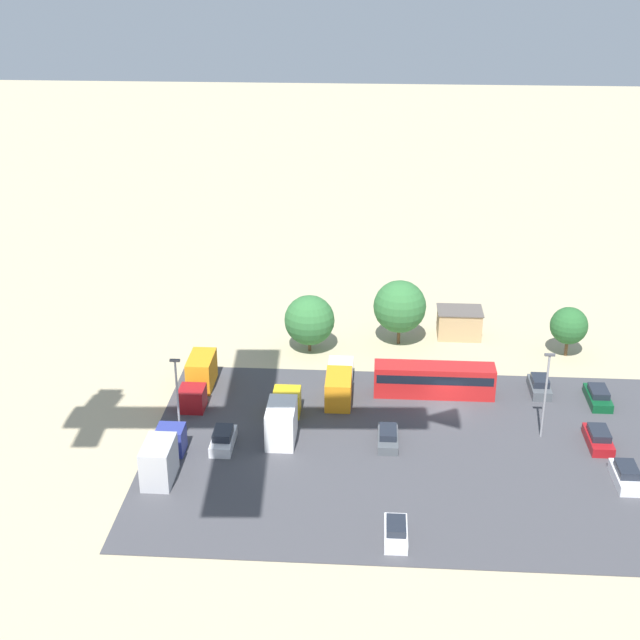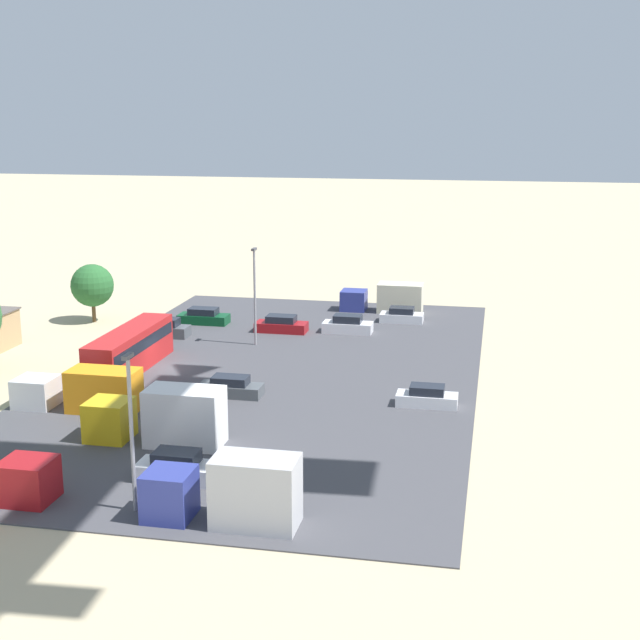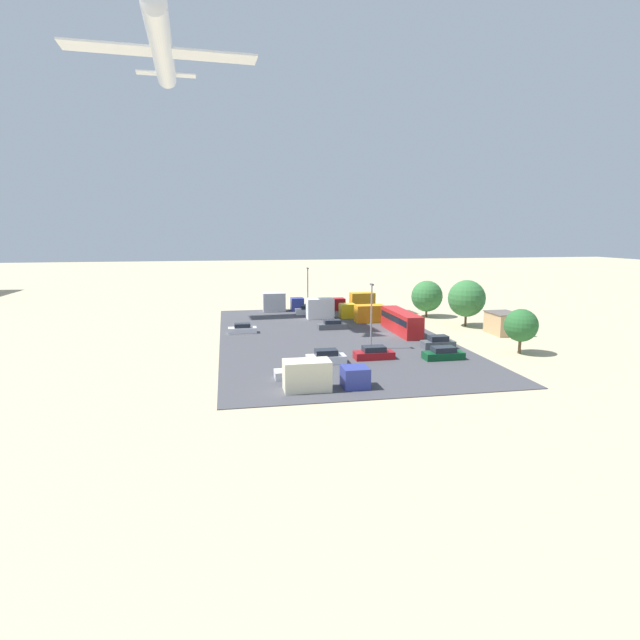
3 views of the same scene
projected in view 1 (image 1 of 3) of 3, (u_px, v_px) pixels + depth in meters
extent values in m
plane|color=tan|center=(447.00, 409.00, 85.99)|extent=(400.00, 400.00, 0.00)
cube|color=#424247|center=(453.00, 454.00, 78.52)|extent=(54.26, 31.11, 0.08)
cube|color=tan|center=(459.00, 323.00, 100.93)|extent=(4.84, 3.59, 3.12)
cube|color=#59514C|center=(460.00, 310.00, 100.28)|extent=(5.08, 3.83, 0.12)
cube|color=red|center=(434.00, 380.00, 87.91)|extent=(11.85, 2.50, 3.20)
cube|color=black|center=(434.00, 375.00, 87.68)|extent=(11.38, 2.54, 0.90)
cube|color=#4C5156|center=(388.00, 439.00, 80.02)|extent=(1.81, 4.50, 0.82)
cube|color=#1E232D|center=(388.00, 432.00, 79.74)|extent=(1.52, 2.52, 0.60)
cube|color=#4C5156|center=(539.00, 388.00, 88.83)|extent=(1.88, 4.18, 0.95)
cube|color=#1E232D|center=(540.00, 380.00, 88.50)|extent=(1.58, 2.34, 0.70)
cube|color=#0C4723|center=(598.00, 398.00, 86.97)|extent=(1.98, 4.72, 0.86)
cube|color=#1E232D|center=(599.00, 391.00, 86.67)|extent=(1.66, 2.64, 0.63)
cube|color=silver|center=(626.00, 477.00, 74.26)|extent=(1.92, 4.46, 0.93)
cube|color=#1E232D|center=(627.00, 469.00, 73.94)|extent=(1.61, 2.50, 0.68)
cube|color=maroon|center=(598.00, 440.00, 79.77)|extent=(1.98, 4.67, 0.87)
cube|color=#1E232D|center=(599.00, 433.00, 79.47)|extent=(1.66, 2.62, 0.64)
cube|color=silver|center=(396.00, 534.00, 67.42)|extent=(1.75, 4.14, 0.83)
cube|color=#1E232D|center=(396.00, 526.00, 67.13)|extent=(1.47, 2.32, 0.61)
cube|color=silver|center=(223.00, 441.00, 79.53)|extent=(1.90, 4.33, 0.95)
cube|color=#1E232D|center=(223.00, 433.00, 79.20)|extent=(1.60, 2.43, 0.70)
cube|color=navy|center=(171.00, 440.00, 78.34)|extent=(2.42, 2.33, 2.43)
cube|color=#B2B2B7|center=(159.00, 462.00, 74.11)|extent=(2.42, 4.14, 3.47)
cube|color=maroon|center=(192.00, 398.00, 85.49)|extent=(2.42, 2.59, 2.22)
cube|color=orange|center=(202.00, 371.00, 89.77)|extent=(2.42, 4.61, 3.18)
cube|color=silver|center=(341.00, 370.00, 91.28)|extent=(2.48, 2.62, 1.99)
cube|color=orange|center=(339.00, 389.00, 86.58)|extent=(2.48, 4.66, 2.85)
cube|color=gold|center=(287.00, 402.00, 84.60)|extent=(2.55, 2.57, 2.44)
cube|color=white|center=(281.00, 423.00, 79.95)|extent=(2.55, 4.57, 3.49)
cylinder|color=brown|center=(310.00, 344.00, 97.68)|extent=(0.36, 0.36, 1.61)
sphere|color=#337038|center=(309.00, 320.00, 96.53)|extent=(5.47, 5.47, 5.47)
cylinder|color=brown|center=(399.00, 334.00, 99.29)|extent=(0.36, 0.36, 2.29)
sphere|color=#337038|center=(400.00, 306.00, 97.96)|extent=(5.82, 5.82, 5.82)
cylinder|color=brown|center=(566.00, 347.00, 96.50)|extent=(0.36, 0.36, 2.03)
sphere|color=#28602D|center=(569.00, 326.00, 95.48)|extent=(4.04, 4.04, 4.04)
cylinder|color=gray|center=(178.00, 402.00, 79.05)|extent=(0.20, 0.20, 7.86)
cube|color=#4C4C51|center=(175.00, 360.00, 77.40)|extent=(0.90, 0.28, 0.20)
cylinder|color=gray|center=(545.00, 397.00, 79.60)|extent=(0.20, 0.20, 8.09)
cube|color=#4C4C51|center=(550.00, 355.00, 77.90)|extent=(0.90, 0.28, 0.20)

